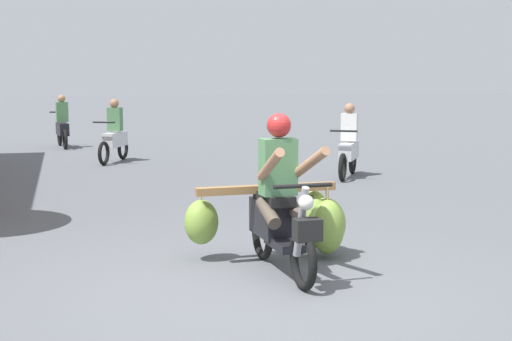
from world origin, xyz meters
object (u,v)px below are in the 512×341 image
(motorbike_distant_ahead_left, at_px, (62,126))
(motorbike_distant_ahead_right, at_px, (349,147))
(motorbike_main_loaded, at_px, (292,215))
(motorbike_distant_far_ahead, at_px, (115,137))

(motorbike_distant_ahead_left, relative_size, motorbike_distant_ahead_right, 1.13)
(motorbike_main_loaded, relative_size, motorbike_distant_ahead_left, 1.12)
(motorbike_main_loaded, distance_m, motorbike_distant_ahead_left, 13.34)
(motorbike_distant_ahead_right, height_order, motorbike_distant_far_ahead, same)
(motorbike_main_loaded, relative_size, motorbike_distant_ahead_right, 1.27)
(motorbike_main_loaded, bearing_deg, motorbike_distant_ahead_left, 100.03)
(motorbike_distant_ahead_left, height_order, motorbike_distant_far_ahead, same)
(motorbike_distant_ahead_left, distance_m, motorbike_distant_far_ahead, 3.76)
(motorbike_main_loaded, xyz_separation_m, motorbike_distant_ahead_right, (2.96, 5.98, 0.06))
(motorbike_main_loaded, height_order, motorbike_distant_ahead_left, motorbike_main_loaded)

